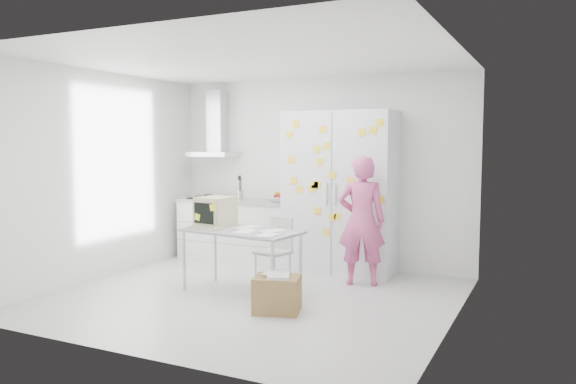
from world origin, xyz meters
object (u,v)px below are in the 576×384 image
at_px(person, 361,221).
at_px(chair, 276,246).
at_px(desk, 224,220).
at_px(cardboard_box, 277,294).

distance_m(person, chair, 1.12).
relative_size(person, chair, 1.94).
height_order(desk, chair, desk).
bearing_deg(desk, chair, 57.61).
relative_size(chair, cardboard_box, 1.49).
distance_m(person, cardboard_box, 1.66).
height_order(desk, cardboard_box, desk).
height_order(person, cardboard_box, person).
height_order(person, desk, person).
relative_size(person, desk, 1.10).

